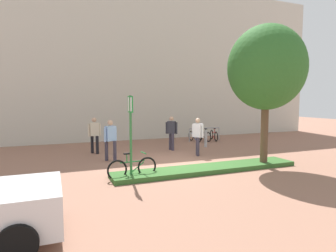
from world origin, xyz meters
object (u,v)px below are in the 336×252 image
bike_at_sign (132,168)px  person_suited_dark (172,131)px  bike_rack_cluster (204,135)px  person_casual_tan (198,134)px  person_shirt_blue (110,138)px  person_shirt_white (94,133)px  parking_sign_post (131,125)px  bollard_steel (206,139)px  tree_sidewalk (266,68)px

bike_at_sign → person_suited_dark: size_ratio=0.98×
bike_at_sign → bike_rack_cluster: bearing=46.0°
person_casual_tan → person_shirt_blue: 3.94m
bike_at_sign → person_shirt_white: person_shirt_white is taller
parking_sign_post → person_suited_dark: 5.54m
parking_sign_post → person_suited_dark: parking_sign_post is taller
bollard_steel → tree_sidewalk: bearing=-91.9°
tree_sidewalk → person_shirt_blue: size_ratio=3.11×
tree_sidewalk → parking_sign_post: bearing=178.5°
tree_sidewalk → person_casual_tan: (-1.36, 2.83, -2.75)m
bike_rack_cluster → person_casual_tan: 4.76m
bike_rack_cluster → person_shirt_blue: (-6.51, -3.67, 0.63)m
bike_rack_cluster → person_suited_dark: bearing=-144.7°
person_suited_dark → person_casual_tan: bearing=-71.4°
tree_sidewalk → parking_sign_post: size_ratio=1.99×
person_casual_tan → tree_sidewalk: bearing=-64.3°
bike_at_sign → bike_rack_cluster: (6.35, 6.57, -0.00)m
person_shirt_blue → parking_sign_post: bearing=-88.2°
bollard_steel → person_shirt_white: bearing=176.8°
bollard_steel → person_shirt_white: person_shirt_white is taller
parking_sign_post → bollard_steel: bearing=40.7°
bike_at_sign → bike_rack_cluster: size_ratio=0.80×
person_shirt_blue → person_shirt_white: 2.00m
tree_sidewalk → bollard_steel: 5.78m
bike_rack_cluster → person_casual_tan: bearing=-123.1°
parking_sign_post → bike_at_sign: size_ratio=1.60×
tree_sidewalk → person_shirt_blue: 6.73m
parking_sign_post → person_suited_dark: size_ratio=1.56×
bollard_steel → person_shirt_blue: bearing=-163.3°
bollard_steel → person_suited_dark: size_ratio=0.52×
bollard_steel → person_casual_tan: size_ratio=0.52×
bike_rack_cluster → person_shirt_white: (-6.89, -1.70, 0.63)m
parking_sign_post → person_casual_tan: bearing=35.1°
person_suited_dark → person_casual_tan: (0.58, -1.72, 0.00)m
bollard_steel → person_shirt_blue: size_ratio=0.52×
person_casual_tan → person_shirt_blue: size_ratio=1.00×
person_casual_tan → person_shirt_blue: bearing=175.9°
bike_at_sign → person_shirt_blue: person_shirt_blue is taller
parking_sign_post → person_shirt_white: (-0.47, 4.95, -0.76)m
person_casual_tan → person_shirt_white: size_ratio=1.00×
parking_sign_post → bike_rack_cluster: bearing=46.0°
tree_sidewalk → person_suited_dark: tree_sidewalk is taller
bike_rack_cluster → bollard_steel: (-1.05, -2.03, 0.10)m
bollard_steel → bike_at_sign: bearing=-139.4°
parking_sign_post → person_shirt_white: bearing=95.5°
parking_sign_post → bollard_steel: parking_sign_post is taller
tree_sidewalk → person_shirt_blue: (-5.29, 3.12, -2.75)m
parking_sign_post → bollard_steel: (5.36, 4.62, -1.29)m
person_shirt_blue → bike_at_sign: bearing=-86.9°
bollard_steel → person_shirt_blue: (-5.45, -1.64, 0.53)m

